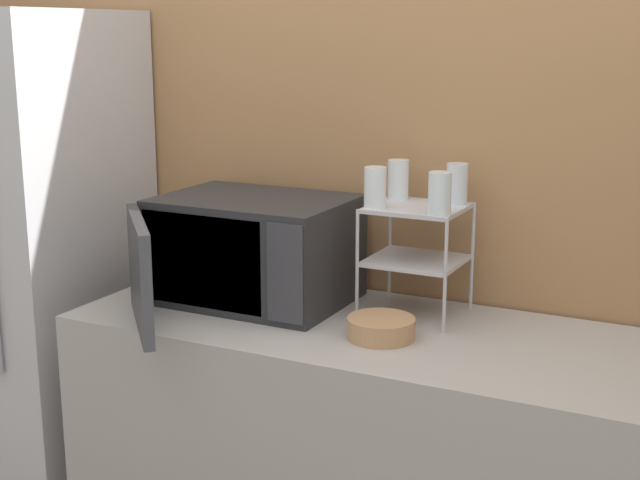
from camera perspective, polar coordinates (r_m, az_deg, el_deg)
wall_back at (r=2.71m, az=7.44°, el=4.95°), size 8.00×0.06×2.60m
counter at (r=2.65m, az=4.11°, el=-14.76°), size 1.79×0.66×0.88m
microwave at (r=2.69m, az=-4.54°, el=-0.65°), size 0.58×0.75×0.32m
dish_rack at (r=2.55m, az=6.19°, el=0.23°), size 0.27×0.25×0.32m
glass_front_left at (r=2.48m, az=3.54°, el=3.37°), size 0.06×0.06×0.12m
glass_back_right at (r=2.57m, az=8.76°, el=3.59°), size 0.06×0.06×0.12m
glass_front_right at (r=2.41m, az=7.67°, el=2.98°), size 0.06×0.06×0.12m
glass_back_left at (r=2.63m, az=5.03°, el=3.89°), size 0.06×0.06×0.12m
bowl at (r=2.39m, az=3.92°, el=-5.66°), size 0.18×0.18×0.06m
refrigerator at (r=3.25m, az=-18.61°, el=-1.90°), size 0.72×0.65×1.75m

